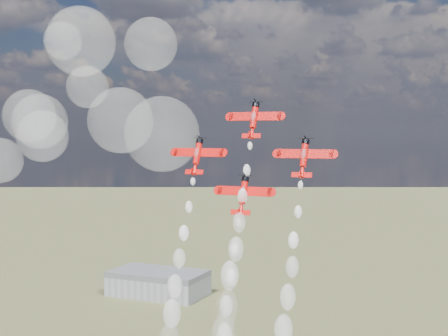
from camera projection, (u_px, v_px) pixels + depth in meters
name	position (u px, v px, depth m)	size (l,w,h in m)	color
hangar	(158.00, 283.00, 333.59)	(50.00, 28.00, 13.00)	gray
plane_lead	(254.00, 119.00, 140.88)	(12.53, 5.69, 8.55)	red
plane_left	(197.00, 155.00, 143.35)	(12.53, 5.69, 8.55)	red
plane_right	(304.00, 157.00, 133.37)	(12.53, 5.69, 8.55)	red
plane_slot	(243.00, 194.00, 135.84)	(12.53, 5.69, 8.55)	red
smoke_trail_lead	(226.00, 315.00, 128.27)	(5.14, 20.68, 46.36)	white
drifted_smoke_cloud	(94.00, 105.00, 160.76)	(61.45, 38.80, 44.42)	white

